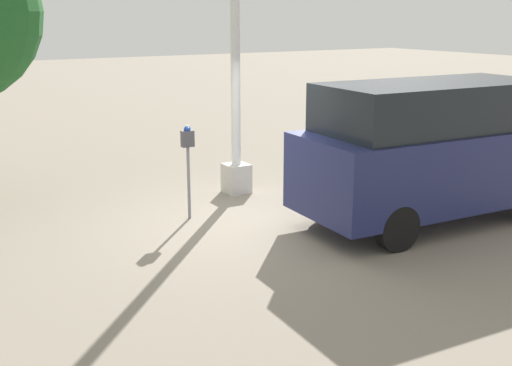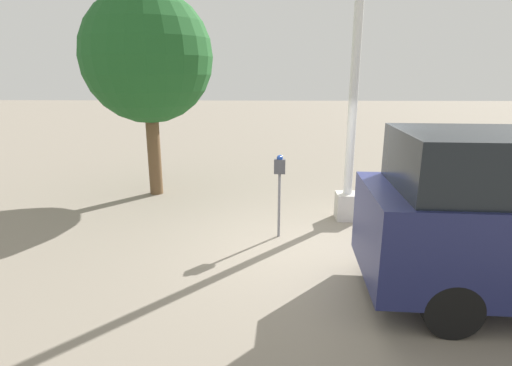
{
  "view_description": "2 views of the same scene",
  "coord_description": "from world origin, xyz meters",
  "px_view_note": "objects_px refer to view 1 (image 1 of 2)",
  "views": [
    {
      "loc": [
        -4.76,
        -8.54,
        3.26
      ],
      "look_at": [
        -0.03,
        -0.67,
        0.83
      ],
      "focal_mm": 45.0,
      "sensor_mm": 36.0,
      "label": 1
    },
    {
      "loc": [
        -0.75,
        -6.26,
        2.91
      ],
      "look_at": [
        -0.92,
        -0.09,
        1.23
      ],
      "focal_mm": 28.0,
      "sensor_mm": 36.0,
      "label": 2
    }
  ],
  "objects_px": {
    "parking_meter_near": "(188,151)",
    "lamp_post": "(236,73)",
    "parking_meter_far": "(431,130)",
    "parked_van": "(436,148)"
  },
  "relations": [
    {
      "from": "parking_meter_near",
      "to": "lamp_post",
      "type": "height_order",
      "value": "lamp_post"
    },
    {
      "from": "parking_meter_near",
      "to": "lamp_post",
      "type": "relative_size",
      "value": 0.24
    },
    {
      "from": "parking_meter_far",
      "to": "lamp_post",
      "type": "distance_m",
      "value": 4.1
    },
    {
      "from": "lamp_post",
      "to": "parking_meter_near",
      "type": "bearing_deg",
      "value": -145.83
    },
    {
      "from": "parking_meter_far",
      "to": "parked_van",
      "type": "height_order",
      "value": "parked_van"
    },
    {
      "from": "parking_meter_near",
      "to": "parking_meter_far",
      "type": "relative_size",
      "value": 1.1
    },
    {
      "from": "parking_meter_far",
      "to": "lamp_post",
      "type": "height_order",
      "value": "lamp_post"
    },
    {
      "from": "parking_meter_far",
      "to": "lamp_post",
      "type": "bearing_deg",
      "value": 165.05
    },
    {
      "from": "parking_meter_near",
      "to": "parked_van",
      "type": "distance_m",
      "value": 3.94
    },
    {
      "from": "parking_meter_near",
      "to": "parked_van",
      "type": "height_order",
      "value": "parked_van"
    }
  ]
}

